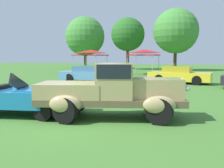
{
  "coord_description": "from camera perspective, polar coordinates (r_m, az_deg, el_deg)",
  "views": [
    {
      "loc": [
        3.97,
        -6.59,
        1.89
      ],
      "look_at": [
        0.09,
        2.08,
        0.87
      ],
      "focal_mm": 40.47,
      "sensor_mm": 36.0,
      "label": 1
    }
  ],
  "objects": [
    {
      "name": "show_car_yellow",
      "position": [
        18.78,
        14.9,
        1.98
      ],
      "size": [
        4.38,
        1.86,
        1.22
      ],
      "color": "yellow",
      "rests_on": "ground_plane"
    },
    {
      "name": "show_car_skyblue",
      "position": [
        19.34,
        -5.26,
        2.27
      ],
      "size": [
        4.61,
        2.5,
        1.22
      ],
      "color": "#669EDB",
      "rests_on": "ground_plane"
    },
    {
      "name": "feature_pickup_truck",
      "position": [
        7.77,
        -0.02,
        -1.45
      ],
      "size": [
        4.65,
        3.0,
        1.7
      ],
      "color": "brown",
      "rests_on": "ground_plane"
    },
    {
      "name": "ground_plane",
      "position": [
        7.92,
        -6.79,
        -7.74
      ],
      "size": [
        120.0,
        120.0,
        0.0
      ],
      "primitive_type": "plane",
      "color": "#42752D"
    },
    {
      "name": "neighbor_convertible",
      "position": [
        8.98,
        -20.94,
        -2.68
      ],
      "size": [
        4.87,
        2.93,
        1.4
      ],
      "color": "#1E7AB7",
      "rests_on": "ground_plane"
    },
    {
      "name": "treeline_mid_left",
      "position": [
        38.84,
        3.59,
        11.1
      ],
      "size": [
        5.06,
        5.06,
        7.82
      ],
      "color": "#47331E",
      "rests_on": "ground_plane"
    },
    {
      "name": "treeline_center",
      "position": [
        36.8,
        14.22,
        11.51
      ],
      "size": [
        6.23,
        6.23,
        8.59
      ],
      "color": "#47331E",
      "rests_on": "ground_plane"
    },
    {
      "name": "canopy_tent_center_field",
      "position": [
        27.75,
        7.18,
        7.18
      ],
      "size": [
        2.98,
        2.98,
        2.71
      ],
      "color": "#B7B7BC",
      "rests_on": "ground_plane"
    },
    {
      "name": "treeline_far_left",
      "position": [
        41.48,
        -6.12,
        10.67
      ],
      "size": [
        6.31,
        6.31,
        8.36
      ],
      "color": "brown",
      "rests_on": "ground_plane"
    },
    {
      "name": "canopy_tent_left_field",
      "position": [
        29.26,
        -4.88,
        7.15
      ],
      "size": [
        3.18,
        3.18,
        2.71
      ],
      "color": "#B7B7BC",
      "rests_on": "ground_plane"
    }
  ]
}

